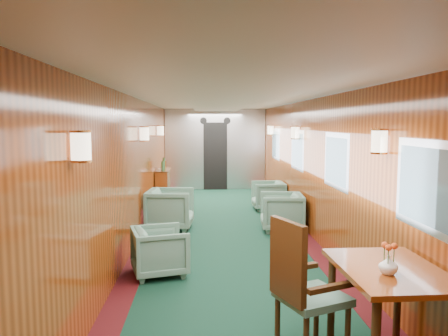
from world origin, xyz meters
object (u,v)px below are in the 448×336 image
Objects in this scene: credenza at (163,187)px; armchair_left_near at (160,251)px; armchair_right_far at (268,196)px; side_chair at (301,284)px; armchair_right_near at (282,212)px; dining_table at (390,284)px; armchair_left_far at (170,209)px.

armchair_left_near is at bearing -85.66° from credenza.
armchair_left_near is 0.96× the size of armchair_right_far.
side_chair is 6.38m from armchair_right_far.
armchair_right_near is 1.07× the size of armchair_right_far.
dining_table is 0.94× the size of side_chair.
credenza is 1.61× the size of armchair_right_far.
armchair_left_near is (-2.05, 2.30, -0.39)m from dining_table.
armchair_left_far is (0.33, -2.34, -0.07)m from credenza.
side_chair is 4.81m from armchair_left_far.
armchair_right_near is (0.65, 4.38, -0.30)m from side_chair.
armchair_right_near is at bearing -46.76° from credenza.
credenza is 4.83m from armchair_left_near.
credenza reaches higher than armchair_left_far.
dining_table reaches higher than armchair_left_near.
armchair_right_near is at bearing 59.30° from side_chair.
dining_table is 3.11m from armchair_left_near.
side_chair is 1.67× the size of armchair_right_far.
dining_table is 4.58m from armchair_right_near.
dining_table is 6.53m from armchair_right_far.
side_chair reaches higher than armchair_right_near.
armchair_left_far is at bearing 84.87° from side_chair.
side_chair is 1.73× the size of armchair_left_near.
armchair_right_near is at bearing -90.47° from armchair_left_far.
armchair_left_far is 1.09× the size of armchair_right_near.
armchair_right_far is at bearing -45.24° from armchair_left_far.
dining_table is 0.98× the size of credenza.
side_chair is (-0.67, 0.18, -0.05)m from dining_table.
armchair_left_near is 0.90× the size of armchair_right_near.
side_chair reaches higher than armchair_left_near.
dining_table is at bearing -71.23° from credenza.
armchair_left_near is 0.83× the size of armchair_left_far.
side_chair is at bearing -75.87° from credenza.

